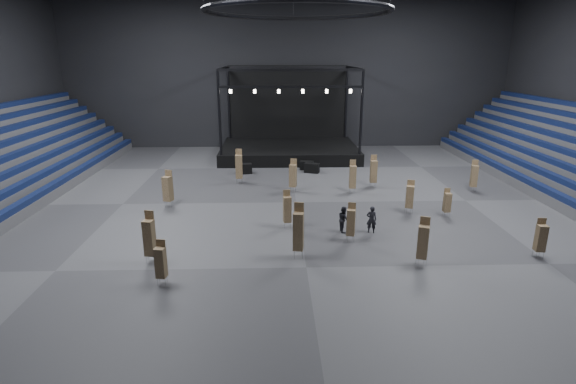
{
  "coord_description": "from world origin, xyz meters",
  "views": [
    {
      "loc": [
        -1.57,
        -31.0,
        10.25
      ],
      "look_at": [
        -0.66,
        -2.0,
        1.4
      ],
      "focal_mm": 28.0,
      "sensor_mm": 36.0,
      "label": 1
    }
  ],
  "objects_px": {
    "chair_stack_3": "(351,222)",
    "chair_stack_6": "(293,175)",
    "chair_stack_8": "(161,262)",
    "chair_stack_14": "(374,171)",
    "chair_stack_2": "(239,166)",
    "stage": "(289,142)",
    "flight_case_left": "(244,169)",
    "chair_stack_1": "(474,175)",
    "man_center": "(372,220)",
    "flight_case_right": "(312,168)",
    "chair_stack_0": "(423,241)",
    "chair_stack_9": "(447,202)",
    "crew_member": "(344,219)",
    "chair_stack_11": "(541,237)",
    "chair_stack_4": "(149,237)",
    "chair_stack_10": "(287,209)",
    "chair_stack_7": "(353,176)",
    "chair_stack_13": "(298,230)",
    "flight_case_mid": "(307,165)",
    "chair_stack_12": "(168,188)",
    "chair_stack_5": "(410,196)"
  },
  "relations": [
    {
      "from": "chair_stack_3",
      "to": "chair_stack_6",
      "type": "xyz_separation_m",
      "value": [
        -2.89,
        9.85,
        0.17
      ]
    },
    {
      "from": "chair_stack_8",
      "to": "chair_stack_14",
      "type": "relative_size",
      "value": 0.83
    },
    {
      "from": "chair_stack_2",
      "to": "chair_stack_8",
      "type": "xyz_separation_m",
      "value": [
        -2.35,
        -17.27,
        -0.33
      ]
    },
    {
      "from": "stage",
      "to": "flight_case_left",
      "type": "bearing_deg",
      "value": -118.89
    },
    {
      "from": "chair_stack_1",
      "to": "man_center",
      "type": "relative_size",
      "value": 1.5
    },
    {
      "from": "flight_case_right",
      "to": "chair_stack_0",
      "type": "bearing_deg",
      "value": -78.08
    },
    {
      "from": "chair_stack_0",
      "to": "chair_stack_6",
      "type": "height_order",
      "value": "chair_stack_6"
    },
    {
      "from": "chair_stack_9",
      "to": "crew_member",
      "type": "height_order",
      "value": "chair_stack_9"
    },
    {
      "from": "flight_case_left",
      "to": "chair_stack_11",
      "type": "relative_size",
      "value": 0.62
    },
    {
      "from": "stage",
      "to": "chair_stack_4",
      "type": "bearing_deg",
      "value": -107.1
    },
    {
      "from": "chair_stack_6",
      "to": "chair_stack_14",
      "type": "distance_m",
      "value": 6.62
    },
    {
      "from": "chair_stack_6",
      "to": "chair_stack_2",
      "type": "bearing_deg",
      "value": 165.11
    },
    {
      "from": "chair_stack_2",
      "to": "chair_stack_10",
      "type": "relative_size",
      "value": 1.2
    },
    {
      "from": "chair_stack_14",
      "to": "chair_stack_2",
      "type": "bearing_deg",
      "value": 173.27
    },
    {
      "from": "chair_stack_0",
      "to": "chair_stack_14",
      "type": "xyz_separation_m",
      "value": [
        0.55,
        14.17,
        0.03
      ]
    },
    {
      "from": "chair_stack_7",
      "to": "chair_stack_13",
      "type": "xyz_separation_m",
      "value": [
        -4.81,
        -11.48,
        0.19
      ]
    },
    {
      "from": "chair_stack_7",
      "to": "flight_case_mid",
      "type": "bearing_deg",
      "value": 112.69
    },
    {
      "from": "flight_case_mid",
      "to": "crew_member",
      "type": "xyz_separation_m",
      "value": [
        1.13,
        -15.4,
        0.37
      ]
    },
    {
      "from": "chair_stack_11",
      "to": "chair_stack_4",
      "type": "bearing_deg",
      "value": -174.77
    },
    {
      "from": "chair_stack_3",
      "to": "chair_stack_10",
      "type": "distance_m",
      "value": 4.21
    },
    {
      "from": "chair_stack_12",
      "to": "man_center",
      "type": "bearing_deg",
      "value": 0.56
    },
    {
      "from": "chair_stack_5",
      "to": "chair_stack_8",
      "type": "relative_size",
      "value": 1.05
    },
    {
      "from": "chair_stack_5",
      "to": "chair_stack_7",
      "type": "bearing_deg",
      "value": 141.62
    },
    {
      "from": "stage",
      "to": "chair_stack_7",
      "type": "height_order",
      "value": "stage"
    },
    {
      "from": "chair_stack_7",
      "to": "chair_stack_12",
      "type": "height_order",
      "value": "chair_stack_12"
    },
    {
      "from": "flight_case_right",
      "to": "chair_stack_12",
      "type": "relative_size",
      "value": 0.5
    },
    {
      "from": "flight_case_mid",
      "to": "chair_stack_5",
      "type": "distance_m",
      "value": 13.69
    },
    {
      "from": "chair_stack_8",
      "to": "flight_case_right",
      "type": "bearing_deg",
      "value": 75.86
    },
    {
      "from": "chair_stack_3",
      "to": "chair_stack_13",
      "type": "distance_m",
      "value": 3.75
    },
    {
      "from": "man_center",
      "to": "crew_member",
      "type": "height_order",
      "value": "man_center"
    },
    {
      "from": "chair_stack_10",
      "to": "man_center",
      "type": "height_order",
      "value": "chair_stack_10"
    },
    {
      "from": "flight_case_mid",
      "to": "chair_stack_3",
      "type": "relative_size",
      "value": 0.55
    },
    {
      "from": "chair_stack_10",
      "to": "flight_case_mid",
      "type": "bearing_deg",
      "value": 71.81
    },
    {
      "from": "chair_stack_10",
      "to": "chair_stack_13",
      "type": "xyz_separation_m",
      "value": [
        0.46,
        -4.29,
        0.28
      ]
    },
    {
      "from": "chair_stack_3",
      "to": "chair_stack_13",
      "type": "relative_size",
      "value": 0.76
    },
    {
      "from": "chair_stack_0",
      "to": "chair_stack_10",
      "type": "xyz_separation_m",
      "value": [
        -6.66,
        5.46,
        -0.1
      ]
    },
    {
      "from": "chair_stack_5",
      "to": "stage",
      "type": "bearing_deg",
      "value": 131.09
    },
    {
      "from": "chair_stack_1",
      "to": "chair_stack_2",
      "type": "distance_m",
      "value": 18.74
    },
    {
      "from": "chair_stack_9",
      "to": "chair_stack_13",
      "type": "distance_m",
      "value": 11.75
    },
    {
      "from": "chair_stack_8",
      "to": "chair_stack_10",
      "type": "height_order",
      "value": "chair_stack_10"
    },
    {
      "from": "chair_stack_12",
      "to": "chair_stack_13",
      "type": "height_order",
      "value": "chair_stack_13"
    },
    {
      "from": "chair_stack_1",
      "to": "flight_case_left",
      "type": "bearing_deg",
      "value": 173.63
    },
    {
      "from": "chair_stack_0",
      "to": "chair_stack_4",
      "type": "xyz_separation_m",
      "value": [
        -13.82,
        0.79,
        0.08
      ]
    },
    {
      "from": "chair_stack_4",
      "to": "crew_member",
      "type": "bearing_deg",
      "value": 30.73
    },
    {
      "from": "chair_stack_4",
      "to": "chair_stack_13",
      "type": "bearing_deg",
      "value": 13.25
    },
    {
      "from": "flight_case_right",
      "to": "crew_member",
      "type": "distance_m",
      "value": 14.36
    },
    {
      "from": "flight_case_right",
      "to": "chair_stack_6",
      "type": "relative_size",
      "value": 0.5
    },
    {
      "from": "chair_stack_3",
      "to": "chair_stack_9",
      "type": "distance_m",
      "value": 8.01
    },
    {
      "from": "flight_case_left",
      "to": "man_center",
      "type": "bearing_deg",
      "value": -59.46
    },
    {
      "from": "chair_stack_0",
      "to": "chair_stack_3",
      "type": "xyz_separation_m",
      "value": [
        -3.09,
        3.23,
        -0.15
      ]
    }
  ]
}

